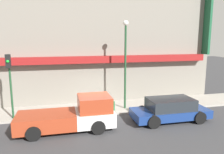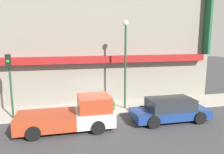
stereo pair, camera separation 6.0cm
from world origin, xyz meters
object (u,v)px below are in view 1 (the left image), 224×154
(parked_car, at_px, (170,110))
(traffic_light, at_px, (10,75))
(pickup_truck, at_px, (73,115))
(fire_hydrant, at_px, (113,106))
(street_lamp, at_px, (125,55))

(parked_car, height_order, traffic_light, traffic_light)
(pickup_truck, relative_size, fire_hydrant, 7.86)
(pickup_truck, relative_size, parked_car, 1.11)
(fire_hydrant, bearing_deg, traffic_light, -178.75)
(parked_car, relative_size, traffic_light, 1.20)
(pickup_truck, distance_m, fire_hydrant, 3.61)
(fire_hydrant, relative_size, traffic_light, 0.17)
(fire_hydrant, distance_m, street_lamp, 3.52)
(pickup_truck, xyz_separation_m, traffic_light, (-3.51, 2.08, 2.03))
(parked_car, bearing_deg, fire_hydrant, 143.38)
(pickup_truck, distance_m, street_lamp, 5.42)
(traffic_light, bearing_deg, pickup_truck, -30.62)
(pickup_truck, bearing_deg, parked_car, -0.73)
(pickup_truck, distance_m, traffic_light, 4.56)
(street_lamp, height_order, traffic_light, street_lamp)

